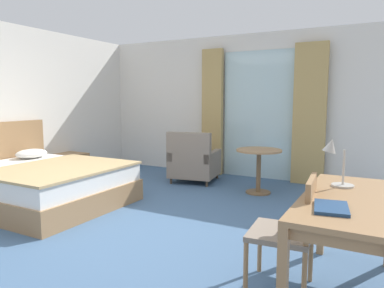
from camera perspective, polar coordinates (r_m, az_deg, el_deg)
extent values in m
cube|color=#426084|center=(4.29, -10.09, -13.50)|extent=(6.11, 7.19, 0.10)
cube|color=silver|center=(6.95, 6.95, 5.97)|extent=(5.71, 0.12, 2.64)
cube|color=silver|center=(6.72, 10.62, 4.51)|extent=(1.36, 0.02, 2.32)
cube|color=tan|center=(6.95, 3.24, 4.98)|extent=(0.41, 0.10, 2.39)
cube|color=tan|center=(6.40, 18.09, 4.45)|extent=(0.54, 0.10, 2.39)
cube|color=#9E754C|center=(5.45, -22.49, -7.29)|extent=(2.14, 1.79, 0.30)
cube|color=white|center=(5.39, -22.62, -4.56)|extent=(2.07, 1.73, 0.23)
cube|color=tan|center=(5.10, -20.23, -3.58)|extent=(1.42, 1.76, 0.03)
ellipsoid|color=white|center=(6.21, -24.07, -1.39)|extent=(0.40, 0.51, 0.14)
cube|color=#9E754C|center=(6.95, -18.63, -3.34)|extent=(0.51, 0.45, 0.47)
cube|color=olive|center=(6.78, -20.07, -2.85)|extent=(0.43, 0.01, 0.11)
cube|color=#9E754C|center=(2.83, 23.57, -8.05)|extent=(0.63, 1.49, 0.04)
cube|color=#9E754C|center=(2.85, 23.52, -9.17)|extent=(0.58, 1.41, 0.08)
cube|color=#9E754C|center=(2.35, 14.10, -20.83)|extent=(0.06, 0.06, 0.73)
cube|color=#9E754C|center=(3.65, 19.81, -10.74)|extent=(0.06, 0.06, 0.73)
cube|color=gray|center=(2.89, 13.84, -13.53)|extent=(0.49, 0.51, 0.04)
cube|color=#9E754C|center=(2.79, 18.25, -9.39)|extent=(0.07, 0.46, 0.43)
cylinder|color=#9E754C|center=(3.21, 10.66, -15.75)|extent=(0.04, 0.04, 0.43)
cylinder|color=#9E754C|center=(2.83, 8.49, -19.06)|extent=(0.04, 0.04, 0.43)
cylinder|color=#9E754C|center=(3.16, 18.29, -16.44)|extent=(0.04, 0.04, 0.43)
cylinder|color=#9E754C|center=(2.76, 17.32, -19.99)|extent=(0.04, 0.04, 0.43)
cylinder|color=#B7B2A8|center=(3.14, 22.73, -6.08)|extent=(0.17, 0.17, 0.02)
cylinder|color=#B7B2A8|center=(3.11, 22.86, -3.41)|extent=(0.02, 0.02, 0.28)
cone|color=#B7B2A8|center=(3.05, 21.08, -0.23)|extent=(0.13, 0.12, 0.14)
cube|color=navy|center=(2.48, 21.17, -9.36)|extent=(0.25, 0.33, 0.02)
cube|color=gray|center=(6.41, 0.45, -3.74)|extent=(0.88, 0.89, 0.29)
cube|color=gray|center=(6.04, -0.54, -0.58)|extent=(0.77, 0.24, 0.51)
cube|color=gray|center=(6.28, 3.33, -1.92)|extent=(0.22, 0.79, 0.16)
cube|color=gray|center=(6.49, -2.33, -1.63)|extent=(0.22, 0.79, 0.16)
cylinder|color=#4C3D2D|center=(6.67, 3.99, -5.02)|extent=(0.04, 0.04, 0.10)
cylinder|color=#4C3D2D|center=(6.86, -1.23, -4.66)|extent=(0.04, 0.04, 0.10)
cylinder|color=#4C3D2D|center=(6.05, 2.36, -6.28)|extent=(0.04, 0.04, 0.10)
cylinder|color=#4C3D2D|center=(6.26, -3.33, -5.83)|extent=(0.04, 0.04, 0.10)
cylinder|color=#9E754C|center=(5.62, 10.56, -0.99)|extent=(0.70, 0.70, 0.03)
cylinder|color=brown|center=(5.68, 10.48, -4.42)|extent=(0.07, 0.07, 0.66)
cylinder|color=brown|center=(5.75, 10.41, -7.51)|extent=(0.38, 0.38, 0.02)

